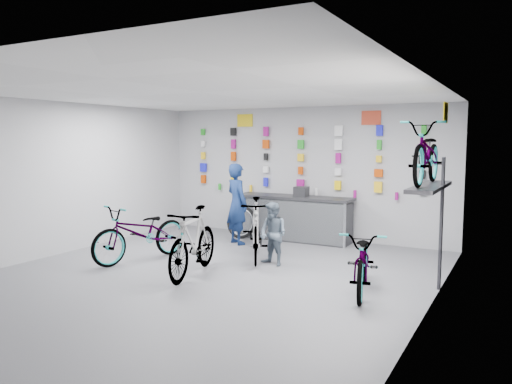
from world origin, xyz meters
The scene contains 20 objects.
floor centered at (0.00, 0.00, 0.00)m, with size 8.00×8.00×0.00m, color #56575C.
ceiling centered at (0.00, 0.00, 3.00)m, with size 8.00×8.00×0.00m, color white.
wall_back centered at (0.00, 4.00, 1.50)m, with size 7.00×7.00×0.00m, color #B1B1B4.
wall_left centered at (-3.50, 0.00, 1.50)m, with size 8.00×8.00×0.00m, color #B1B1B4.
wall_right centered at (3.50, 0.00, 1.50)m, with size 8.00×8.00×0.00m, color #B1B1B4.
counter centered at (0.00, 3.54, 0.49)m, with size 2.70×0.66×1.00m.
merch_wall centered at (0.07, 3.93, 1.78)m, with size 5.57×0.08×1.56m.
wall_bracket centered at (3.33, 1.20, 1.46)m, with size 0.39×1.90×2.00m.
sign_left centered at (-1.50, 3.98, 2.72)m, with size 0.42×0.02×0.30m, color yellow.
sign_right centered at (1.60, 3.98, 2.72)m, with size 0.42×0.02×0.30m, color #CB4026.
sign_side centered at (3.48, 1.20, 2.65)m, with size 0.02×0.40×0.30m, color yellow.
bike_left centered at (-1.69, 0.42, 0.54)m, with size 0.71×2.04×1.07m, color gray.
bike_center centered at (-0.25, 0.05, 0.57)m, with size 0.54×1.90×1.14m, color gray.
bike_right centered at (2.52, 0.48, 0.48)m, with size 0.64×1.84×0.97m, color gray.
bike_service centered at (0.12, 1.56, 0.58)m, with size 0.54×1.92×1.15m, color gray.
bike_wall centered at (3.25, 1.20, 2.05)m, with size 0.63×1.80×0.95m, color gray.
clerk centered at (-0.91, 2.59, 0.88)m, with size 0.64×0.42×1.75m, color #112350.
customer centered at (0.62, 1.29, 0.57)m, with size 0.55×0.43×1.14m, color #4E5C6C.
spare_wheel centered at (-1.13, 3.17, 0.37)m, with size 0.76×0.25×0.76m.
register centered at (0.19, 3.55, 1.11)m, with size 0.28×0.30×0.22m, color black.
Camera 1 is at (4.56, -6.61, 2.26)m, focal length 35.00 mm.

